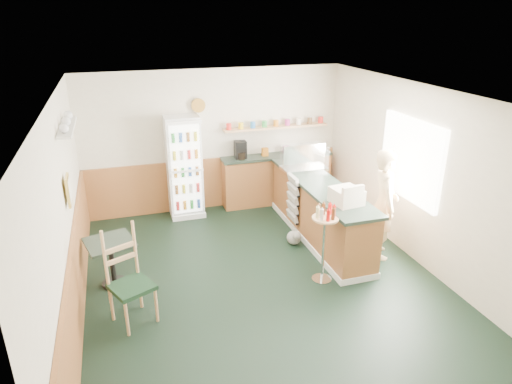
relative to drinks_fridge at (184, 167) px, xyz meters
name	(u,v)px	position (x,y,z in m)	size (l,w,h in m)	color
ground	(263,283)	(0.65, -2.74, -0.95)	(6.00, 6.00, 0.00)	black
room_envelope	(233,170)	(0.43, -2.01, 0.57)	(5.04, 6.02, 2.72)	beige
service_counter	(319,213)	(2.00, -1.67, -0.49)	(0.68, 3.01, 1.01)	#996131
back_counter	(276,177)	(1.84, 0.06, -0.40)	(2.24, 0.42, 1.69)	#996131
drinks_fridge	(184,167)	(0.00, 0.00, 0.00)	(0.63, 0.53, 1.91)	white
display_case	(304,158)	(2.00, -0.95, 0.28)	(0.79, 0.41, 0.45)	silver
cash_register	(346,196)	(2.00, -2.54, 0.17)	(0.40, 0.42, 0.23)	beige
shopkeeper	(384,204)	(2.70, -2.49, -0.07)	(0.59, 0.42, 1.76)	tan
condiment_stand	(325,232)	(1.50, -2.90, -0.17)	(0.38, 0.38, 1.17)	silver
newspaper_rack	(293,199)	(1.65, -1.35, -0.30)	(0.09, 0.42, 0.84)	black
cafe_table	(111,254)	(-1.40, -2.11, -0.47)	(0.76, 0.76, 0.69)	black
cafe_chair	(130,272)	(-1.17, -2.96, -0.29)	(0.62, 0.63, 1.26)	black
dog_doorstop	(294,237)	(1.52, -1.78, -0.82)	(0.24, 0.31, 0.29)	gray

